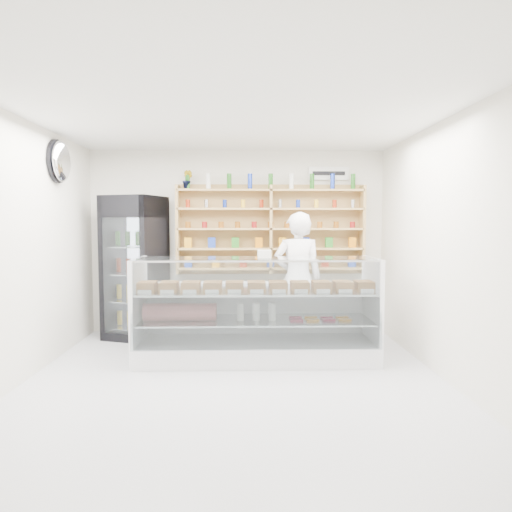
{
  "coord_description": "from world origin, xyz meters",
  "views": [
    {
      "loc": [
        0.09,
        -4.58,
        1.69
      ],
      "look_at": [
        0.24,
        0.9,
        1.29
      ],
      "focal_mm": 32.0,
      "sensor_mm": 36.0,
      "label": 1
    }
  ],
  "objects": [
    {
      "name": "room",
      "position": [
        0.0,
        0.0,
        1.4
      ],
      "size": [
        5.0,
        5.0,
        5.0
      ],
      "color": "#B6B5BA",
      "rests_on": "ground"
    },
    {
      "name": "display_counter",
      "position": [
        0.24,
        0.96,
        0.35
      ],
      "size": [
        2.92,
        0.87,
        1.27
      ],
      "color": "white",
      "rests_on": "floor"
    },
    {
      "name": "shop_worker",
      "position": [
        0.83,
        1.65,
        0.92
      ],
      "size": [
        0.68,
        0.46,
        1.84
      ],
      "primitive_type": "imported",
      "rotation": [
        0.0,
        0.0,
        3.11
      ],
      "color": "silver",
      "rests_on": "floor"
    },
    {
      "name": "drinks_cooler",
      "position": [
        -1.5,
        2.14,
        1.04
      ],
      "size": [
        0.94,
        0.93,
        2.08
      ],
      "rotation": [
        0.0,
        0.0,
        -0.33
      ],
      "color": "black",
      "rests_on": "floor"
    },
    {
      "name": "wall_shelving",
      "position": [
        0.5,
        2.34,
        1.59
      ],
      "size": [
        2.84,
        0.28,
        1.33
      ],
      "color": "tan",
      "rests_on": "back_wall"
    },
    {
      "name": "potted_plant",
      "position": [
        -0.75,
        2.34,
        2.34
      ],
      "size": [
        0.19,
        0.17,
        0.28
      ],
      "primitive_type": "imported",
      "rotation": [
        0.0,
        0.0,
        -0.39
      ],
      "color": "#1E6626",
      "rests_on": "wall_shelving"
    },
    {
      "name": "security_mirror",
      "position": [
        -2.17,
        1.2,
        2.45
      ],
      "size": [
        0.15,
        0.5,
        0.5
      ],
      "primitive_type": "ellipsoid",
      "color": "silver",
      "rests_on": "left_wall"
    },
    {
      "name": "wall_sign",
      "position": [
        1.4,
        2.47,
        2.45
      ],
      "size": [
        0.62,
        0.03,
        0.2
      ],
      "primitive_type": "cube",
      "color": "white",
      "rests_on": "back_wall"
    }
  ]
}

